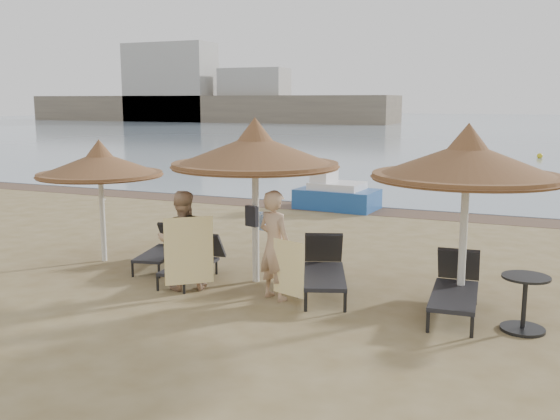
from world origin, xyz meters
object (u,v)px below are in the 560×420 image
at_px(person_left, 182,232).
at_px(person_right, 275,236).
at_px(palapa_center, 255,152).
at_px(side_table, 524,305).
at_px(palapa_left, 100,165).
at_px(pedal_boat, 336,195).
at_px(palapa_right, 467,162).
at_px(lounger_far_right, 455,286).
at_px(lounger_near_right, 324,268).
at_px(lounger_far_left, 164,248).
at_px(lounger_near_left, 195,260).

relative_size(person_left, person_right, 0.95).
xyz_separation_m(palapa_center, side_table, (4.67, -0.78, -2.03)).
bearing_deg(palapa_left, pedal_boat, 72.33).
xyz_separation_m(palapa_center, pedal_boat, (-1.03, 8.14, -1.99)).
xyz_separation_m(palapa_right, lounger_far_right, (-0.05, -0.26, -1.97)).
bearing_deg(person_left, palapa_center, -168.28).
relative_size(palapa_center, side_table, 3.70).
bearing_deg(person_left, palapa_right, 160.18).
bearing_deg(palapa_right, palapa_center, 179.56).
xyz_separation_m(palapa_center, person_right, (0.73, -0.81, -1.33)).
bearing_deg(person_left, lounger_near_right, 169.43).
bearing_deg(palapa_left, person_left, -22.45).
distance_m(lounger_far_left, lounger_near_right, 3.61).
relative_size(palapa_right, lounger_far_left, 1.62).
bearing_deg(person_left, side_table, 150.82).
relative_size(palapa_center, lounger_near_right, 1.40).
relative_size(palapa_left, side_table, 3.10).
height_order(palapa_left, person_left, palapa_left).
relative_size(lounger_far_left, side_table, 2.24).
height_order(palapa_center, lounger_near_left, palapa_center).
bearing_deg(palapa_right, person_left, -169.25).
bearing_deg(lounger_near_left, palapa_left, 167.70).
distance_m(lounger_far_left, lounger_far_right, 5.90).
bearing_deg(lounger_far_right, pedal_boat, 115.35).
bearing_deg(lounger_near_right, pedal_boat, 86.41).
xyz_separation_m(palapa_right, lounger_near_right, (-2.33, -0.03, -1.96)).
bearing_deg(palapa_right, side_table, -37.51).
relative_size(lounger_near_right, side_table, 2.65).
bearing_deg(pedal_boat, person_left, -85.34).
bearing_deg(person_right, palapa_center, -25.14).
height_order(palapa_right, lounger_near_left, palapa_right).
bearing_deg(palapa_center, lounger_far_left, 171.12).
relative_size(lounger_far_left, lounger_near_left, 1.04).
bearing_deg(person_right, palapa_left, 10.47).
xyz_separation_m(lounger_near_left, lounger_far_right, (4.78, -0.03, 0.06)).
bearing_deg(palapa_right, lounger_near_right, -179.24).
bearing_deg(lounger_near_left, lounger_near_right, 1.32).
relative_size(side_table, person_left, 0.40).
distance_m(palapa_left, palapa_center, 3.60).
xyz_separation_m(palapa_left, palapa_center, (3.58, -0.14, 0.39)).
relative_size(lounger_near_left, pedal_boat, 0.70).
distance_m(palapa_center, person_left, 1.95).
relative_size(palapa_left, palapa_center, 0.84).
relative_size(lounger_far_right, pedal_boat, 0.81).
xyz_separation_m(lounger_far_left, side_table, (6.90, -1.13, 0.03)).
relative_size(palapa_center, lounger_far_right, 1.47).
bearing_deg(lounger_near_left, lounger_far_right, -3.50).
distance_m(palapa_center, lounger_far_left, 3.06).
bearing_deg(lounger_near_left, person_right, -19.64).
bearing_deg(lounger_far_left, palapa_left, 177.07).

